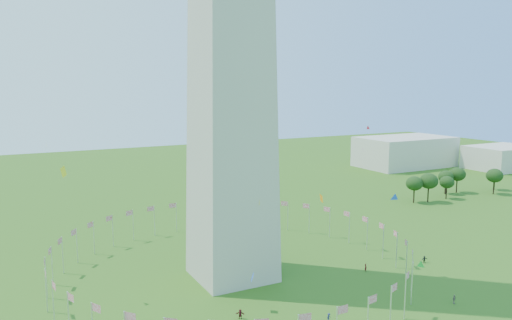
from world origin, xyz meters
The scene contains 5 objects.
flag_ring centered at (0.00, 50.00, 4.50)m, with size 80.24×80.24×9.00m.
gov_building_east_a centered at (150.00, 150.00, 8.00)m, with size 50.00×30.00×16.00m, color beige.
gov_building_east_b centered at (190.00, 120.00, 6.00)m, with size 35.00×25.00×12.00m, color beige.
kites_aloft centered at (12.12, 24.73, 20.30)m, with size 134.20×73.58×41.83m.
tree_line_east centered at (113.38, 85.01, 4.98)m, with size 53.19×15.78×10.87m.
Camera 1 is at (-46.46, -50.75, 44.27)m, focal length 35.00 mm.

